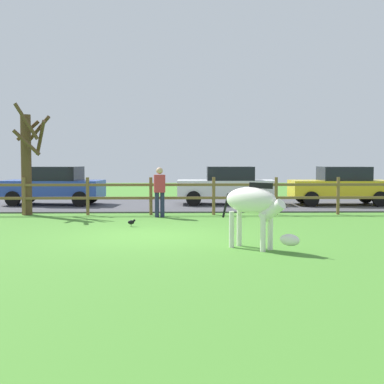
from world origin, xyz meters
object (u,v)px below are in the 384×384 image
at_px(bare_tree, 27,159).
at_px(parked_car_blue, 54,185).
at_px(parked_car_white, 227,185).
at_px(visitor_near_fence, 160,190).
at_px(crow_on_grass, 131,222).
at_px(parked_car_yellow, 341,185).
at_px(zebra, 254,206).

height_order(bare_tree, parked_car_blue, bare_tree).
bearing_deg(parked_car_white, visitor_near_fence, -120.86).
height_order(crow_on_grass, parked_car_white, parked_car_white).
bearing_deg(parked_car_yellow, visitor_near_fence, -151.04).
bearing_deg(bare_tree, parked_car_white, 25.75).
bearing_deg(parked_car_yellow, bare_tree, -165.39).
bearing_deg(parked_car_white, parked_car_yellow, -4.80).
bearing_deg(zebra, crow_on_grass, 127.42).
xyz_separation_m(parked_car_yellow, visitor_near_fence, (-7.25, -4.01, 0.06)).
height_order(bare_tree, crow_on_grass, bare_tree).
relative_size(bare_tree, parked_car_white, 0.94).
relative_size(bare_tree, zebra, 2.45).
relative_size(parked_car_blue, parked_car_yellow, 1.03).
bearing_deg(parked_car_yellow, crow_on_grass, -141.27).
relative_size(bare_tree, visitor_near_fence, 2.31).
height_order(parked_car_white, visitor_near_fence, visitor_near_fence).
xyz_separation_m(crow_on_grass, visitor_near_fence, (0.71, 2.38, 0.78)).
distance_m(parked_car_white, visitor_near_fence, 5.12).
bearing_deg(visitor_near_fence, parked_car_blue, 135.55).
xyz_separation_m(parked_car_blue, parked_car_white, (7.11, 0.01, 0.00)).
bearing_deg(bare_tree, parked_car_yellow, 14.61).
distance_m(zebra, parked_car_yellow, 11.39).
bearing_deg(parked_car_white, bare_tree, -154.25).
xyz_separation_m(crow_on_grass, parked_car_yellow, (7.96, 6.39, 0.72)).
distance_m(bare_tree, visitor_near_fence, 4.75).
height_order(crow_on_grass, parked_car_blue, parked_car_blue).
xyz_separation_m(bare_tree, zebra, (6.76, -7.14, -0.99)).
bearing_deg(visitor_near_fence, crow_on_grass, -106.73).
xyz_separation_m(zebra, parked_car_yellow, (5.03, 10.22, -0.08)).
height_order(bare_tree, zebra, bare_tree).
bearing_deg(visitor_near_fence, zebra, -70.35).
relative_size(zebra, visitor_near_fence, 0.94).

